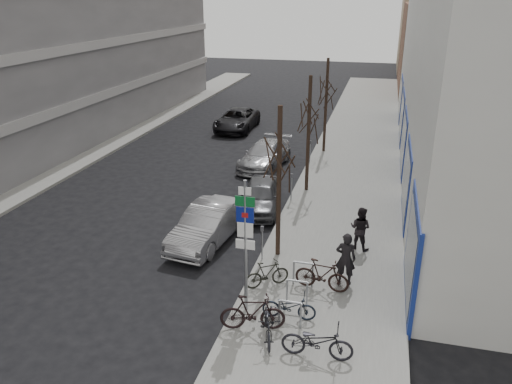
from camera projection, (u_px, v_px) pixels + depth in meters
The scene contains 25 objects.
ground at pixel (171, 301), 15.32m from camera, with size 120.00×120.00×0.00m, color black.
sidewalk_east at pixel (347, 195), 23.25m from camera, with size 5.00×70.00×0.15m, color slate.
sidewalk_west at pixel (56, 168), 26.83m from camera, with size 3.00×70.00×0.15m, color slate.
brick_building_far at pixel (468, 49), 46.83m from camera, with size 12.00×14.00×8.00m, color brown.
tan_building_far at pixel (456, 32), 60.03m from camera, with size 13.00×12.00×9.00m, color #937A5B.
highway_sign_pole at pixel (245, 239), 13.84m from camera, with size 0.55×0.10×4.20m.
bike_rack at pixel (297, 290), 14.74m from camera, with size 0.66×2.26×0.83m.
tree_near at pixel (280, 148), 16.35m from camera, with size 1.80×1.80×5.50m.
tree_mid at pixel (310, 107), 22.20m from camera, with size 1.80×1.80×5.50m.
tree_far at pixel (327, 83), 28.05m from camera, with size 1.80×1.80×5.50m.
meter_front at pixel (262, 239), 17.18m from camera, with size 0.10×0.08×1.27m.
meter_mid at pixel (292, 184), 22.13m from camera, with size 0.10×0.08×1.27m.
meter_back at pixel (310, 150), 27.08m from camera, with size 0.10×0.08×1.27m.
bike_near_left at pixel (268, 322), 13.29m from camera, with size 0.49×1.64×1.00m, color black.
bike_near_right at pixel (253, 312), 13.61m from camera, with size 0.54×1.82×1.10m, color black.
bike_mid_curb at pixel (289, 304), 14.11m from camera, with size 0.47×1.54×0.94m, color black.
bike_mid_inner at pixel (267, 274), 15.69m from camera, with size 0.44×1.49×0.91m, color black.
bike_far_curb at pixel (317, 339), 12.56m from camera, with size 0.56×1.84×1.12m, color black.
bike_far_inner at pixel (322, 275), 15.49m from camera, with size 0.52×1.73×1.05m, color black.
parked_car_front at pixel (208, 224), 18.76m from camera, with size 1.53×4.39×1.44m, color #A0A0A5.
parked_car_mid at pixel (260, 196), 21.59m from camera, with size 1.57×3.90×1.33m, color #45464A.
parked_car_back at pixel (265, 155), 27.01m from camera, with size 1.88×4.62×1.34m, color #9B9CA0.
lane_car at pixel (237, 120), 34.42m from camera, with size 2.34×5.07×1.41m, color black.
pedestrian_near at pixel (346, 259), 15.72m from camera, with size 0.64×0.42×1.76m, color black.
pedestrian_far at pixel (360, 228), 17.92m from camera, with size 0.60×0.41×1.63m, color black.
Camera 1 is at (5.76, -11.93, 8.80)m, focal length 35.00 mm.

